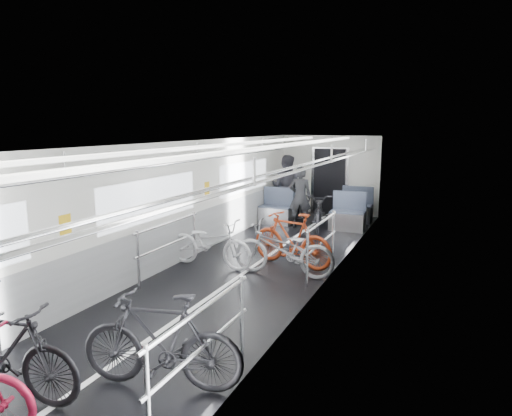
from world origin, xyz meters
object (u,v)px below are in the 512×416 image
(bike_left_mid, at_px, (3,352))
(bike_right_near, at_px, (161,341))
(bike_aisle, at_px, (320,211))
(person_seated, at_px, (286,187))
(bike_left_far, at_px, (210,243))
(person_standing, at_px, (300,197))
(bike_right_far, at_px, (292,239))
(bike_right_mid, at_px, (283,249))

(bike_left_mid, bearing_deg, bike_right_near, -67.25)
(bike_aisle, height_order, person_seated, person_seated)
(bike_left_mid, relative_size, person_seated, 0.93)
(bike_left_far, height_order, bike_aisle, bike_aisle)
(bike_left_far, distance_m, bike_right_near, 4.14)
(bike_aisle, xyz_separation_m, person_standing, (-0.54, 0.00, 0.33))
(bike_right_near, relative_size, bike_right_far, 0.98)
(bike_left_mid, xyz_separation_m, bike_right_mid, (1.22, 4.69, -0.02))
(bike_left_far, height_order, bike_right_mid, bike_right_mid)
(bike_aisle, relative_size, person_seated, 1.01)
(bike_aisle, bearing_deg, person_seated, 126.79)
(bike_aisle, bearing_deg, bike_left_far, -118.45)
(person_seated, bearing_deg, bike_aisle, 139.08)
(bike_left_mid, height_order, bike_right_mid, bike_left_mid)
(bike_left_far, xyz_separation_m, bike_right_near, (1.55, -3.84, 0.05))
(bike_right_near, bearing_deg, bike_right_far, 168.89)
(bike_left_mid, height_order, person_standing, person_standing)
(bike_left_far, xyz_separation_m, person_seated, (-0.26, 5.08, 0.46))
(bike_right_far, distance_m, person_standing, 3.42)
(bike_right_far, bearing_deg, bike_aisle, -159.38)
(bike_left_mid, height_order, person_seated, person_seated)
(bike_aisle, bearing_deg, bike_right_mid, -97.41)
(bike_right_far, bearing_deg, person_standing, -150.26)
(bike_right_mid, height_order, person_seated, person_seated)
(bike_left_far, xyz_separation_m, person_standing, (0.53, 3.97, 0.35))
(bike_right_mid, distance_m, person_seated, 5.34)
(bike_right_far, relative_size, bike_aisle, 0.95)
(bike_left_far, height_order, bike_right_far, bike_right_far)
(bike_right_mid, bearing_deg, bike_left_mid, -18.23)
(bike_left_mid, distance_m, bike_right_mid, 4.85)
(bike_right_near, height_order, bike_aisle, bike_right_near)
(bike_right_mid, xyz_separation_m, bike_aisle, (-0.41, 3.92, 0.00))
(person_seated, bearing_deg, person_standing, 124.24)
(bike_right_near, relative_size, person_seated, 0.94)
(person_standing, bearing_deg, person_seated, -65.95)
(person_standing, bearing_deg, bike_right_far, 94.03)
(bike_left_mid, relative_size, bike_right_far, 0.97)
(bike_right_far, height_order, person_seated, person_seated)
(bike_right_near, bearing_deg, person_seated, 178.76)
(bike_left_far, relative_size, bike_right_near, 1.03)
(bike_right_near, height_order, bike_right_far, bike_right_far)
(bike_left_mid, bearing_deg, bike_aisle, -14.37)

